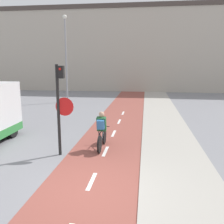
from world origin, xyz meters
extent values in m
plane|color=gray|center=(0.00, 0.00, 0.00)|extent=(120.00, 120.00, 0.00)
cube|color=brown|center=(0.00, 0.00, 0.01)|extent=(2.74, 60.00, 0.02)
cube|color=white|center=(0.00, 0.50, 0.02)|extent=(0.12, 1.10, 0.00)
cube|color=white|center=(0.00, 3.00, 0.02)|extent=(0.12, 1.10, 0.00)
cube|color=white|center=(0.00, 5.50, 0.02)|extent=(0.12, 1.10, 0.00)
cube|color=white|center=(0.00, 8.00, 0.02)|extent=(0.12, 1.10, 0.00)
cube|color=white|center=(0.00, 10.50, 0.02)|extent=(0.12, 1.10, 0.00)
cube|color=#A8A399|center=(2.57, 0.00, 0.03)|extent=(2.40, 60.00, 0.05)
cube|color=#B2A899|center=(0.00, 25.86, 4.71)|extent=(60.00, 5.00, 9.42)
cube|color=#473D38|center=(0.00, 25.86, 9.67)|extent=(60.00, 5.20, 0.50)
cylinder|color=black|center=(-1.64, 2.49, 1.67)|extent=(0.11, 0.11, 3.34)
cube|color=black|center=(-1.48, 2.49, 3.07)|extent=(0.20, 0.20, 0.44)
sphere|color=red|center=(-1.48, 2.38, 3.18)|extent=(0.09, 0.09, 0.09)
cone|color=red|center=(-1.40, 2.48, 1.84)|extent=(0.67, 0.01, 0.67)
cone|color=silver|center=(-1.40, 2.49, 1.84)|extent=(0.60, 0.02, 0.60)
cylinder|color=gray|center=(-5.29, 14.89, 3.49)|extent=(0.14, 0.14, 6.97)
sphere|color=silver|center=(-5.29, 14.89, 7.08)|extent=(0.36, 0.36, 0.36)
cylinder|color=black|center=(-0.20, 2.84, 0.34)|extent=(0.07, 0.68, 0.68)
cylinder|color=black|center=(-0.20, 3.96, 0.34)|extent=(0.07, 0.68, 0.68)
cylinder|color=black|center=(-0.20, 3.61, 0.52)|extent=(0.04, 0.71, 0.42)
cylinder|color=black|center=(-0.20, 3.09, 0.54)|extent=(0.04, 0.37, 0.45)
cylinder|color=black|center=(-0.20, 3.44, 0.73)|extent=(0.04, 1.04, 0.07)
cylinder|color=black|center=(-0.20, 3.05, 0.33)|extent=(0.04, 0.43, 0.05)
cylinder|color=black|center=(-0.20, 3.96, 0.76)|extent=(0.46, 0.03, 0.03)
cube|color=#235B33|center=(-0.20, 3.31, 1.03)|extent=(0.36, 0.31, 0.59)
sphere|color=tan|center=(-0.20, 3.35, 1.41)|extent=(0.22, 0.22, 0.22)
cylinder|color=#232328|center=(-0.30, 3.28, 0.59)|extent=(0.04, 0.07, 0.43)
cylinder|color=#232328|center=(-0.10, 3.28, 0.59)|extent=(0.04, 0.07, 0.43)
cube|color=#3370B2|center=(-0.20, 3.13, 1.05)|extent=(0.28, 0.23, 0.39)
cube|color=black|center=(-5.41, 5.06, 1.78)|extent=(1.76, 0.04, 0.70)
cylinder|color=black|center=(-4.53, 4.30, 0.35)|extent=(0.18, 0.70, 0.70)
camera|label=1|loc=(1.48, -6.05, 3.40)|focal=40.00mm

